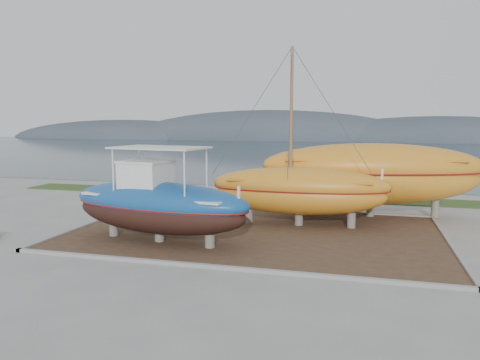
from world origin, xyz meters
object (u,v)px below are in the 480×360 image
(white_dinghy, at_px, (166,207))
(orange_bare_hull, at_px, (371,181))
(orange_sailboat, at_px, (300,138))
(blue_caique, at_px, (159,194))

(white_dinghy, bearing_deg, orange_bare_hull, 42.11)
(orange_sailboat, distance_m, orange_bare_hull, 5.71)
(white_dinghy, relative_size, orange_bare_hull, 0.35)
(white_dinghy, xyz_separation_m, orange_bare_hull, (11.30, 3.76, 1.41))
(blue_caique, xyz_separation_m, orange_sailboat, (5.80, 5.08, 2.49))
(orange_sailboat, bearing_deg, orange_bare_hull, 40.70)
(orange_sailboat, relative_size, orange_bare_hull, 0.75)
(orange_sailboat, bearing_deg, white_dinghy, -179.78)
(white_dinghy, height_order, orange_sailboat, orange_sailboat)
(blue_caique, bearing_deg, white_dinghy, 119.34)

